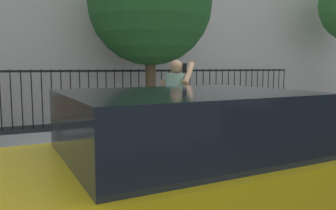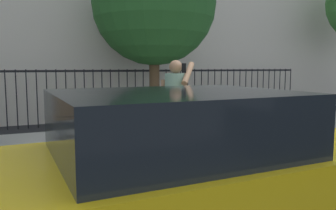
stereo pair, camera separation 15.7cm
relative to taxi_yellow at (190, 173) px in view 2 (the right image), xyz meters
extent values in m
plane|color=black|center=(1.99, 1.31, -0.70)|extent=(60.00, 60.00, 0.00)
cube|color=#9E9B93|center=(1.99, 3.51, -0.63)|extent=(28.00, 4.40, 0.15)
cube|color=black|center=(1.99, 7.21, 0.85)|extent=(12.00, 0.04, 0.06)
cylinder|color=black|center=(-1.71, 7.21, 0.10)|extent=(0.03, 0.03, 1.60)
cylinder|color=black|center=(-1.45, 7.21, 0.10)|extent=(0.03, 0.03, 1.60)
cylinder|color=black|center=(-1.20, 7.21, 0.10)|extent=(0.03, 0.03, 1.60)
cylinder|color=black|center=(-0.94, 7.21, 0.10)|extent=(0.03, 0.03, 1.60)
cylinder|color=black|center=(-0.69, 7.21, 0.10)|extent=(0.03, 0.03, 1.60)
cylinder|color=black|center=(-0.43, 7.21, 0.10)|extent=(0.03, 0.03, 1.60)
cylinder|color=black|center=(-0.18, 7.21, 0.10)|extent=(0.03, 0.03, 1.60)
cylinder|color=black|center=(0.08, 7.21, 0.10)|extent=(0.03, 0.03, 1.60)
cylinder|color=black|center=(0.34, 7.21, 0.10)|extent=(0.03, 0.03, 1.60)
cylinder|color=black|center=(0.59, 7.21, 0.10)|extent=(0.03, 0.03, 1.60)
cylinder|color=black|center=(0.85, 7.21, 0.10)|extent=(0.03, 0.03, 1.60)
cylinder|color=black|center=(1.10, 7.21, 0.10)|extent=(0.03, 0.03, 1.60)
cylinder|color=black|center=(1.36, 7.21, 0.10)|extent=(0.03, 0.03, 1.60)
cylinder|color=black|center=(1.61, 7.21, 0.10)|extent=(0.03, 0.03, 1.60)
cylinder|color=black|center=(1.87, 7.21, 0.10)|extent=(0.03, 0.03, 1.60)
cylinder|color=black|center=(2.12, 7.21, 0.10)|extent=(0.03, 0.03, 1.60)
cylinder|color=black|center=(2.38, 7.21, 0.10)|extent=(0.03, 0.03, 1.60)
cylinder|color=black|center=(2.63, 7.21, 0.10)|extent=(0.03, 0.03, 1.60)
cylinder|color=black|center=(2.89, 7.21, 0.10)|extent=(0.03, 0.03, 1.60)
cylinder|color=black|center=(3.14, 7.21, 0.10)|extent=(0.03, 0.03, 1.60)
cylinder|color=black|center=(3.40, 7.21, 0.10)|extent=(0.03, 0.03, 1.60)
cylinder|color=black|center=(3.65, 7.21, 0.10)|extent=(0.03, 0.03, 1.60)
cylinder|color=black|center=(3.91, 7.21, 0.10)|extent=(0.03, 0.03, 1.60)
cylinder|color=black|center=(4.17, 7.21, 0.10)|extent=(0.03, 0.03, 1.60)
cylinder|color=black|center=(4.42, 7.21, 0.10)|extent=(0.03, 0.03, 1.60)
cylinder|color=black|center=(4.68, 7.21, 0.10)|extent=(0.03, 0.03, 1.60)
cylinder|color=black|center=(4.93, 7.21, 0.10)|extent=(0.03, 0.03, 1.60)
cylinder|color=black|center=(5.19, 7.21, 0.10)|extent=(0.03, 0.03, 1.60)
cylinder|color=black|center=(5.44, 7.21, 0.10)|extent=(0.03, 0.03, 1.60)
cylinder|color=black|center=(5.70, 7.21, 0.10)|extent=(0.03, 0.03, 1.60)
cylinder|color=black|center=(5.95, 7.21, 0.10)|extent=(0.03, 0.03, 1.60)
cylinder|color=black|center=(6.21, 7.21, 0.10)|extent=(0.03, 0.03, 1.60)
cylinder|color=black|center=(6.46, 7.21, 0.10)|extent=(0.03, 0.03, 1.60)
cylinder|color=black|center=(6.72, 7.21, 0.10)|extent=(0.03, 0.03, 1.60)
cylinder|color=black|center=(6.97, 7.21, 0.10)|extent=(0.03, 0.03, 1.60)
cylinder|color=black|center=(7.23, 7.21, 0.10)|extent=(0.03, 0.03, 1.60)
cylinder|color=black|center=(7.48, 7.21, 0.10)|extent=(0.03, 0.03, 1.60)
cylinder|color=black|center=(7.74, 7.21, 0.10)|extent=(0.03, 0.03, 1.60)
cylinder|color=black|center=(7.99, 7.21, 0.10)|extent=(0.03, 0.03, 1.60)
cube|color=yellow|center=(0.05, 0.00, -0.13)|extent=(4.25, 1.92, 0.70)
cube|color=black|center=(-0.15, 0.00, 0.47)|extent=(2.04, 1.66, 0.55)
cylinder|color=black|center=(1.37, 0.86, -0.38)|extent=(0.65, 0.24, 0.64)
cylinder|color=black|center=(-1.33, 0.78, -0.38)|extent=(0.65, 0.24, 0.64)
cylinder|color=#936B4C|center=(0.95, 2.12, -0.18)|extent=(0.15, 0.15, 0.74)
cylinder|color=#936B4C|center=(0.80, 2.25, -0.18)|extent=(0.15, 0.15, 0.74)
cylinder|color=gray|center=(0.87, 2.19, 0.52)|extent=(0.48, 0.48, 0.67)
sphere|color=#936B4C|center=(0.87, 2.19, 0.96)|extent=(0.21, 0.21, 0.21)
cylinder|color=#936B4C|center=(1.02, 2.05, 0.86)|extent=(0.39, 0.41, 0.37)
cylinder|color=#936B4C|center=(0.73, 2.32, 0.50)|extent=(0.09, 0.09, 0.51)
cube|color=black|center=(0.94, 2.04, 0.94)|extent=(0.06, 0.05, 0.15)
cube|color=brown|center=(0.68, 2.36, 0.42)|extent=(0.31, 0.31, 0.34)
cylinder|color=#4C3823|center=(2.08, 6.17, 0.53)|extent=(0.28, 0.28, 2.46)
sphere|color=#235623|center=(2.08, 6.17, 2.68)|extent=(3.36, 3.36, 3.36)
camera|label=1|loc=(-1.53, -2.59, 0.96)|focal=36.36mm
camera|label=2|loc=(-1.39, -2.65, 0.96)|focal=36.36mm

